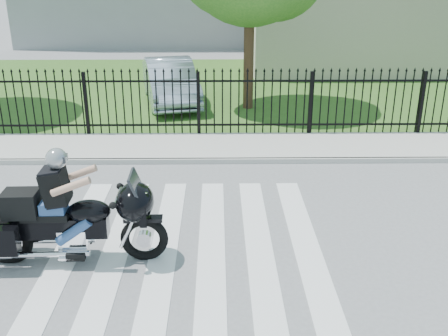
{
  "coord_description": "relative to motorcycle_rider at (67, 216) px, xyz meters",
  "views": [
    {
      "loc": [
        0.51,
        -7.65,
        4.51
      ],
      "look_at": [
        0.62,
        1.17,
        1.0
      ],
      "focal_mm": 42.0,
      "sensor_mm": 36.0,
      "label": 1
    }
  ],
  "objects": [
    {
      "name": "ground",
      "position": [
        1.84,
        0.31,
        -0.8
      ],
      "size": [
        120.0,
        120.0,
        0.0
      ],
      "primitive_type": "plane",
      "color": "slate",
      "rests_on": "ground"
    },
    {
      "name": "crosswalk",
      "position": [
        1.84,
        0.31,
        -0.79
      ],
      "size": [
        5.0,
        5.5,
        0.01
      ],
      "primitive_type": null,
      "color": "silver",
      "rests_on": "ground"
    },
    {
      "name": "sidewalk",
      "position": [
        1.84,
        5.31,
        -0.74
      ],
      "size": [
        40.0,
        2.0,
        0.12
      ],
      "primitive_type": "cube",
      "color": "#ADAAA3",
      "rests_on": "ground"
    },
    {
      "name": "curb",
      "position": [
        1.84,
        4.31,
        -0.74
      ],
      "size": [
        40.0,
        0.12,
        0.12
      ],
      "primitive_type": "cube",
      "color": "#ADAAA3",
      "rests_on": "ground"
    },
    {
      "name": "grass_strip",
      "position": [
        1.84,
        12.31,
        -0.79
      ],
      "size": [
        40.0,
        12.0,
        0.02
      ],
      "primitive_type": "cube",
      "color": "#32581E",
      "rests_on": "ground"
    },
    {
      "name": "iron_fence",
      "position": [
        1.84,
        6.31,
        0.1
      ],
      "size": [
        26.0,
        0.04,
        1.8
      ],
      "color": "black",
      "rests_on": "ground"
    },
    {
      "name": "building_low",
      "position": [
        8.84,
        16.31,
        0.95
      ],
      "size": [
        10.0,
        6.0,
        3.5
      ],
      "primitive_type": "cube",
      "color": "#B5AC97",
      "rests_on": "ground"
    },
    {
      "name": "motorcycle_rider",
      "position": [
        0.0,
        0.0,
        0.0
      ],
      "size": [
        2.96,
        0.9,
        1.95
      ],
      "rotation": [
        0.0,
        0.0,
        0.02
      ],
      "color": "black",
      "rests_on": "ground"
    },
    {
      "name": "parked_car",
      "position": [
        0.78,
        9.98,
        -0.06
      ],
      "size": [
        2.39,
        4.6,
        1.44
      ],
      "primitive_type": "imported",
      "rotation": [
        0.0,
        0.0,
        0.2
      ],
      "color": "#90A0B5",
      "rests_on": "grass_strip"
    }
  ]
}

